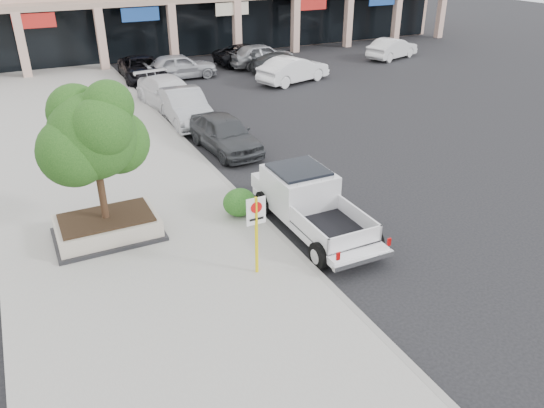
% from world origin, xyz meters
% --- Properties ---
extents(ground, '(120.00, 120.00, 0.00)m').
position_xyz_m(ground, '(0.00, 0.00, 0.00)').
color(ground, black).
rests_on(ground, ground).
extents(sidewalk, '(8.00, 52.00, 0.15)m').
position_xyz_m(sidewalk, '(-5.50, 6.00, 0.07)').
color(sidewalk, gray).
rests_on(sidewalk, ground).
extents(curb, '(0.20, 52.00, 0.15)m').
position_xyz_m(curb, '(-1.55, 6.00, 0.07)').
color(curb, gray).
rests_on(curb, ground).
extents(planter, '(3.20, 2.20, 0.68)m').
position_xyz_m(planter, '(-6.35, 3.66, 0.48)').
color(planter, black).
rests_on(planter, sidewalk).
extents(planter_tree, '(2.90, 2.55, 4.00)m').
position_xyz_m(planter_tree, '(-6.22, 3.81, 3.41)').
color(planter_tree, '#321E13').
rests_on(planter_tree, planter).
extents(no_parking_sign, '(0.55, 0.09, 2.30)m').
position_xyz_m(no_parking_sign, '(-3.05, -0.15, 1.63)').
color(no_parking_sign, yellow).
rests_on(no_parking_sign, sidewalk).
extents(hedge, '(1.10, 0.99, 0.93)m').
position_xyz_m(hedge, '(-2.16, 3.13, 0.62)').
color(hedge, '#164313').
rests_on(hedge, sidewalk).
extents(pickup_truck, '(2.14, 5.71, 1.79)m').
position_xyz_m(pickup_truck, '(-0.35, 1.34, 0.90)').
color(pickup_truck, silver).
rests_on(pickup_truck, ground).
extents(curb_car_a, '(2.18, 4.74, 1.57)m').
position_xyz_m(curb_car_a, '(-0.22, 9.20, 0.79)').
color(curb_car_a, '#333538').
rests_on(curb_car_a, ground).
extents(curb_car_b, '(2.01, 5.16, 1.67)m').
position_xyz_m(curb_car_b, '(-0.58, 13.64, 0.84)').
color(curb_car_b, '#929499').
rests_on(curb_car_b, ground).
extents(curb_car_c, '(2.95, 5.83, 1.62)m').
position_xyz_m(curb_car_c, '(-0.51, 16.47, 0.81)').
color(curb_car_c, silver).
rests_on(curb_car_c, ground).
extents(curb_car_d, '(2.88, 5.58, 1.50)m').
position_xyz_m(curb_car_d, '(-0.36, 23.22, 0.75)').
color(curb_car_d, black).
rests_on(curb_car_d, ground).
extents(lot_car_a, '(4.82, 1.98, 1.64)m').
position_xyz_m(lot_car_a, '(2.00, 22.58, 0.82)').
color(lot_car_a, '#ACAEB5').
rests_on(lot_car_a, ground).
extents(lot_car_b, '(5.24, 3.03, 1.63)m').
position_xyz_m(lot_car_b, '(8.19, 18.45, 0.82)').
color(lot_car_b, white).
rests_on(lot_car_b, ground).
extents(lot_car_c, '(5.02, 3.36, 1.35)m').
position_xyz_m(lot_car_c, '(8.88, 20.93, 0.68)').
color(lot_car_c, '#2A2C2E').
rests_on(lot_car_c, ground).
extents(lot_car_d, '(5.26, 2.54, 1.44)m').
position_xyz_m(lot_car_d, '(7.83, 24.52, 0.72)').
color(lot_car_d, black).
rests_on(lot_car_d, ground).
extents(lot_car_e, '(5.02, 2.34, 1.66)m').
position_xyz_m(lot_car_e, '(8.27, 23.36, 0.83)').
color(lot_car_e, gray).
rests_on(lot_car_e, ground).
extents(lot_car_f, '(4.90, 2.98, 1.52)m').
position_xyz_m(lot_car_f, '(18.40, 21.51, 0.76)').
color(lot_car_f, silver).
rests_on(lot_car_f, ground).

